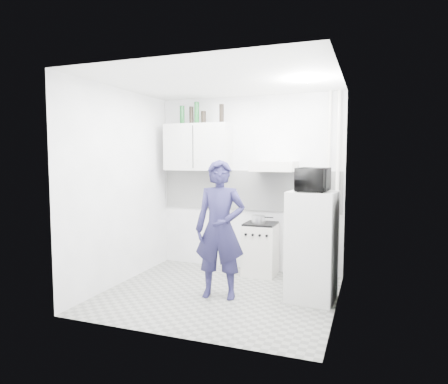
% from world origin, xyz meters
% --- Properties ---
extents(floor, '(2.80, 2.80, 0.00)m').
position_xyz_m(floor, '(0.00, 0.00, 0.00)').
color(floor, gray).
rests_on(floor, ground).
extents(ceiling, '(2.80, 2.80, 0.00)m').
position_xyz_m(ceiling, '(0.00, 0.00, 2.60)').
color(ceiling, white).
rests_on(ceiling, wall_back).
extents(wall_back, '(2.80, 0.00, 2.80)m').
position_xyz_m(wall_back, '(0.00, 1.25, 1.30)').
color(wall_back, white).
rests_on(wall_back, floor).
extents(wall_left, '(0.00, 2.60, 2.60)m').
position_xyz_m(wall_left, '(-1.40, 0.00, 1.30)').
color(wall_left, white).
rests_on(wall_left, floor).
extents(wall_right, '(0.00, 2.60, 2.60)m').
position_xyz_m(wall_right, '(1.40, 0.00, 1.30)').
color(wall_right, white).
rests_on(wall_right, floor).
extents(person, '(0.66, 0.48, 1.67)m').
position_xyz_m(person, '(0.05, -0.07, 0.83)').
color(person, '#1E1C40').
rests_on(person, floor).
extents(stove, '(0.46, 0.46, 0.73)m').
position_xyz_m(stove, '(0.26, 1.00, 0.37)').
color(stove, silver).
rests_on(stove, floor).
extents(fridge, '(0.58, 0.58, 1.30)m').
position_xyz_m(fridge, '(1.10, 0.22, 0.65)').
color(fridge, silver).
rests_on(fridge, floor).
extents(stove_top, '(0.44, 0.44, 0.03)m').
position_xyz_m(stove_top, '(0.26, 1.00, 0.75)').
color(stove_top, black).
rests_on(stove_top, stove).
extents(saucepan, '(0.19, 0.19, 0.11)m').
position_xyz_m(saucepan, '(0.23, 0.99, 0.81)').
color(saucepan, silver).
rests_on(saucepan, stove_top).
extents(microwave, '(0.51, 0.36, 0.28)m').
position_xyz_m(microwave, '(1.10, 0.22, 1.44)').
color(microwave, black).
rests_on(microwave, fridge).
extents(bottle_b, '(0.07, 0.07, 0.28)m').
position_xyz_m(bottle_b, '(-1.01, 1.07, 2.34)').
color(bottle_b, '#144C1E').
rests_on(bottle_b, upper_cabinet).
extents(bottle_c, '(0.06, 0.06, 0.26)m').
position_xyz_m(bottle_c, '(-0.85, 1.07, 2.33)').
color(bottle_c, black).
rests_on(bottle_c, upper_cabinet).
extents(bottle_d, '(0.07, 0.07, 0.33)m').
position_xyz_m(bottle_d, '(-0.76, 1.07, 2.36)').
color(bottle_d, '#144C1E').
rests_on(bottle_d, upper_cabinet).
extents(canister_a, '(0.07, 0.07, 0.19)m').
position_xyz_m(canister_a, '(-0.65, 1.07, 2.29)').
color(canister_a, black).
rests_on(canister_a, upper_cabinet).
extents(bottle_e, '(0.07, 0.07, 0.28)m').
position_xyz_m(bottle_e, '(-0.36, 1.07, 2.34)').
color(bottle_e, black).
rests_on(bottle_e, upper_cabinet).
extents(upper_cabinet, '(1.00, 0.35, 0.70)m').
position_xyz_m(upper_cabinet, '(-0.75, 1.07, 1.85)').
color(upper_cabinet, silver).
rests_on(upper_cabinet, wall_back).
extents(range_hood, '(0.60, 0.50, 0.14)m').
position_xyz_m(range_hood, '(0.45, 1.00, 1.57)').
color(range_hood, silver).
rests_on(range_hood, wall_back).
extents(backsplash, '(2.74, 0.03, 0.60)m').
position_xyz_m(backsplash, '(0.00, 1.24, 1.20)').
color(backsplash, white).
rests_on(backsplash, wall_back).
extents(pipe_a, '(0.05, 0.05, 2.60)m').
position_xyz_m(pipe_a, '(1.30, 1.17, 1.30)').
color(pipe_a, silver).
rests_on(pipe_a, floor).
extents(pipe_b, '(0.04, 0.04, 2.60)m').
position_xyz_m(pipe_b, '(1.18, 1.17, 1.30)').
color(pipe_b, silver).
rests_on(pipe_b, floor).
extents(ceiling_spot_fixture, '(0.10, 0.10, 0.02)m').
position_xyz_m(ceiling_spot_fixture, '(1.00, 0.20, 2.57)').
color(ceiling_spot_fixture, white).
rests_on(ceiling_spot_fixture, ceiling).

